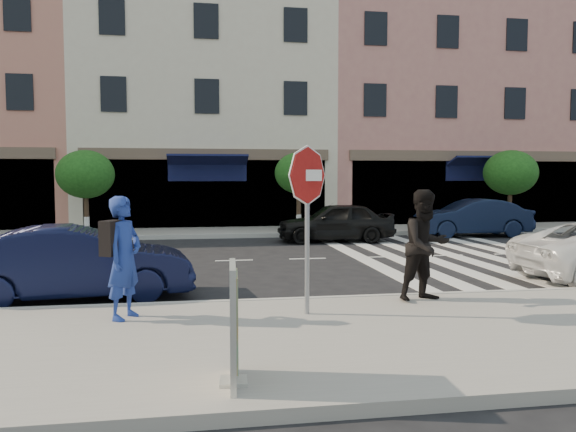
# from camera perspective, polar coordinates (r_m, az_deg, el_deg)

# --- Properties ---
(ground) EXTENTS (120.00, 120.00, 0.00)m
(ground) POSITION_cam_1_polar(r_m,az_deg,el_deg) (11.13, -4.11, -7.58)
(ground) COLOR black
(ground) RESTS_ON ground
(sidewalk_near) EXTENTS (60.00, 4.50, 0.15)m
(sidewalk_near) POSITION_cam_1_polar(r_m,az_deg,el_deg) (7.50, -1.45, -12.74)
(sidewalk_near) COLOR gray
(sidewalk_near) RESTS_ON ground
(sidewalk_far) EXTENTS (60.00, 3.00, 0.15)m
(sidewalk_far) POSITION_cam_1_polar(r_m,az_deg,el_deg) (21.99, -6.72, -1.64)
(sidewalk_far) COLOR gray
(sidewalk_far) RESTS_ON ground
(building_centre) EXTENTS (11.00, 9.00, 11.00)m
(building_centre) POSITION_cam_1_polar(r_m,az_deg,el_deg) (28.05, -8.42, 10.67)
(building_centre) COLOR beige
(building_centre) RESTS_ON ground
(building_east_mid) EXTENTS (13.00, 9.00, 13.00)m
(building_east_mid) POSITION_cam_1_polar(r_m,az_deg,el_deg) (30.82, 14.99, 11.84)
(building_east_mid) COLOR tan
(building_east_mid) RESTS_ON ground
(street_tree_wb) EXTENTS (2.10, 2.10, 3.06)m
(street_tree_wb) POSITION_cam_1_polar(r_m,az_deg,el_deg) (22.03, -19.88, 3.97)
(street_tree_wb) COLOR #473323
(street_tree_wb) RESTS_ON sidewalk_far
(street_tree_c) EXTENTS (1.90, 1.90, 3.04)m
(street_tree_c) POSITION_cam_1_polar(r_m,az_deg,el_deg) (22.02, 1.10, 4.34)
(street_tree_c) COLOR #473323
(street_tree_c) RESTS_ON sidewalk_far
(street_tree_ea) EXTENTS (2.20, 2.20, 3.19)m
(street_tree_ea) POSITION_cam_1_polar(r_m,az_deg,el_deg) (25.25, 21.67, 4.10)
(street_tree_ea) COLOR #473323
(street_tree_ea) RESTS_ON sidewalk_far
(stop_sign) EXTENTS (0.86, 0.33, 2.56)m
(stop_sign) POSITION_cam_1_polar(r_m,az_deg,el_deg) (8.41, 1.99, 2.45)
(stop_sign) COLOR gray
(stop_sign) RESTS_ON sidewalk_near
(photographer) EXTENTS (0.69, 0.78, 1.81)m
(photographer) POSITION_cam_1_polar(r_m,az_deg,el_deg) (8.57, -16.29, -4.08)
(photographer) COLOR navy
(photographer) RESTS_ON sidewalk_near
(walker) EXTENTS (1.06, 0.92, 1.87)m
(walker) POSITION_cam_1_polar(r_m,az_deg,el_deg) (9.71, 13.83, -2.90)
(walker) COLOR black
(walker) RESTS_ON sidewalk_near
(poster_board) EXTENTS (0.30, 0.80, 1.22)m
(poster_board) POSITION_cam_1_polar(r_m,az_deg,el_deg) (5.77, -5.55, -11.01)
(poster_board) COLOR beige
(poster_board) RESTS_ON sidewalk_near
(car_near_mid) EXTENTS (4.25, 1.98, 1.35)m
(car_near_mid) POSITION_cam_1_polar(r_m,az_deg,el_deg) (10.84, -20.67, -4.52)
(car_near_mid) COLOR black
(car_near_mid) RESTS_ON ground
(car_far_mid) EXTENTS (4.06, 1.76, 1.36)m
(car_far_mid) POSITION_cam_1_polar(r_m,az_deg,el_deg) (19.34, 4.84, -0.60)
(car_far_mid) COLOR black
(car_far_mid) RESTS_ON ground
(car_far_right) EXTENTS (4.33, 1.73, 1.40)m
(car_far_right) POSITION_cam_1_polar(r_m,az_deg,el_deg) (22.02, 18.14, -0.17)
(car_far_right) COLOR black
(car_far_right) RESTS_ON ground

